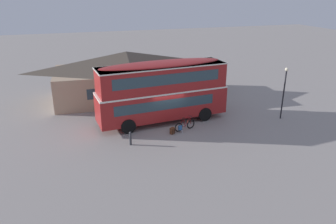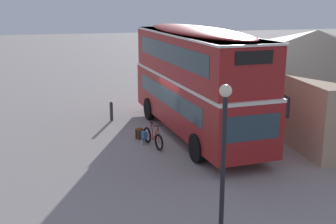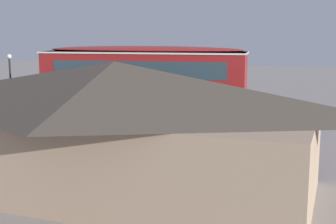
{
  "view_description": "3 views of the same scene",
  "coord_description": "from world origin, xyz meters",
  "px_view_note": "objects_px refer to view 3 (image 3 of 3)",
  "views": [
    {
      "loc": [
        -6.91,
        -22.22,
        9.85
      ],
      "look_at": [
        -0.07,
        -0.75,
        1.23
      ],
      "focal_mm": 34.51,
      "sensor_mm": 36.0,
      "label": 1
    },
    {
      "loc": [
        17.61,
        -5.2,
        5.95
      ],
      "look_at": [
        0.99,
        -1.0,
        1.44
      ],
      "focal_mm": 46.29,
      "sensor_mm": 36.0,
      "label": 2
    },
    {
      "loc": [
        -7.87,
        21.54,
        5.34
      ],
      "look_at": [
        -0.76,
        -1.39,
        1.29
      ],
      "focal_mm": 49.32,
      "sensor_mm": 36.0,
      "label": 3
    }
  ],
  "objects_px": {
    "touring_bicycle": "(141,126)",
    "street_lamp": "(11,81)",
    "double_decker_bus": "(144,90)",
    "kerb_bollard": "(222,125)",
    "backpack_on_ground": "(160,128)",
    "water_bottle_clear_plastic": "(148,130)"
  },
  "relations": [
    {
      "from": "backpack_on_ground",
      "to": "water_bottle_clear_plastic",
      "type": "bearing_deg",
      "value": -5.18
    },
    {
      "from": "backpack_on_ground",
      "to": "street_lamp",
      "type": "relative_size",
      "value": 0.12
    },
    {
      "from": "touring_bicycle",
      "to": "backpack_on_ground",
      "type": "bearing_deg",
      "value": -163.25
    },
    {
      "from": "touring_bicycle",
      "to": "water_bottle_clear_plastic",
      "type": "bearing_deg",
      "value": -128.07
    },
    {
      "from": "double_decker_bus",
      "to": "street_lamp",
      "type": "relative_size",
      "value": 2.46
    },
    {
      "from": "kerb_bollard",
      "to": "street_lamp",
      "type": "bearing_deg",
      "value": 4.61
    },
    {
      "from": "backpack_on_ground",
      "to": "water_bottle_clear_plastic",
      "type": "xyz_separation_m",
      "value": [
        0.74,
        -0.07,
        -0.15
      ]
    },
    {
      "from": "touring_bicycle",
      "to": "water_bottle_clear_plastic",
      "type": "height_order",
      "value": "touring_bicycle"
    },
    {
      "from": "water_bottle_clear_plastic",
      "to": "double_decker_bus",
      "type": "bearing_deg",
      "value": 105.88
    },
    {
      "from": "touring_bicycle",
      "to": "street_lamp",
      "type": "distance_m",
      "value": 8.59
    },
    {
      "from": "street_lamp",
      "to": "kerb_bollard",
      "type": "relative_size",
      "value": 4.32
    },
    {
      "from": "touring_bicycle",
      "to": "street_lamp",
      "type": "xyz_separation_m",
      "value": [
        8.29,
        -0.14,
        2.25
      ]
    },
    {
      "from": "touring_bicycle",
      "to": "kerb_bollard",
      "type": "bearing_deg",
      "value": -164.91
    },
    {
      "from": "touring_bicycle",
      "to": "kerb_bollard",
      "type": "relative_size",
      "value": 1.78
    },
    {
      "from": "double_decker_bus",
      "to": "touring_bicycle",
      "type": "relative_size",
      "value": 5.95
    },
    {
      "from": "street_lamp",
      "to": "kerb_bollard",
      "type": "height_order",
      "value": "street_lamp"
    },
    {
      "from": "double_decker_bus",
      "to": "kerb_bollard",
      "type": "height_order",
      "value": "double_decker_bus"
    },
    {
      "from": "touring_bicycle",
      "to": "kerb_bollard",
      "type": "height_order",
      "value": "touring_bicycle"
    },
    {
      "from": "double_decker_bus",
      "to": "street_lamp",
      "type": "distance_m",
      "value": 9.6
    },
    {
      "from": "backpack_on_ground",
      "to": "street_lamp",
      "type": "xyz_separation_m",
      "value": [
        9.32,
        0.17,
        2.36
      ]
    },
    {
      "from": "backpack_on_ground",
      "to": "touring_bicycle",
      "type": "bearing_deg",
      "value": 16.75
    },
    {
      "from": "double_decker_bus",
      "to": "street_lamp",
      "type": "bearing_deg",
      "value": -13.98
    }
  ]
}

